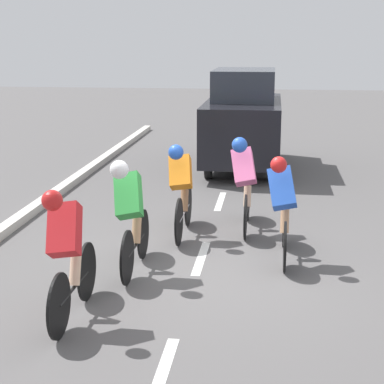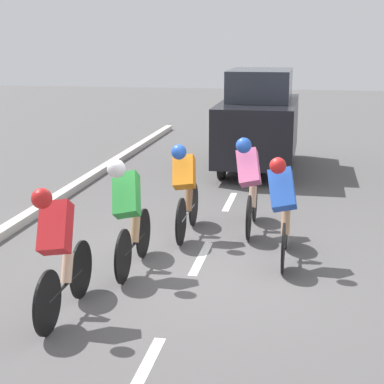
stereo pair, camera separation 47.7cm
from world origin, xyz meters
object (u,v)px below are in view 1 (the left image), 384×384
Objects in this scene: cyclist_blue at (283,205)px; cyclist_green at (130,212)px; cyclist_orange at (181,188)px; support_car at (243,120)px; cyclist_pink at (245,180)px; cyclist_red at (67,251)px.

cyclist_green is at bearing 20.83° from cyclist_blue.
cyclist_orange is at bearing -30.25° from cyclist_blue.
support_car reaches higher than cyclist_orange.
cyclist_blue is at bearing -159.17° from cyclist_green.
cyclist_blue is 0.43× the size of support_car.
cyclist_green is at bearing 56.36° from cyclist_pink.
cyclist_red is 8.75m from support_car.
support_car is at bearing -86.92° from cyclist_pink.
support_car is (-1.10, -7.10, 0.31)m from cyclist_green.
cyclist_orange is 3.25m from cyclist_red.
cyclist_pink is 0.44× the size of support_car.
cyclist_blue is (-1.96, -0.74, -0.03)m from cyclist_green.
cyclist_green is 0.42× the size of support_car.
cyclist_blue is at bearing 149.75° from cyclist_orange.
cyclist_pink is 5.06m from support_car.
cyclist_pink reaches higher than cyclist_blue.
cyclist_red is (0.78, 3.15, 0.02)m from cyclist_orange.
cyclist_pink is 1.44m from cyclist_blue.
cyclist_blue is 1.01× the size of cyclist_red.
support_car reaches higher than cyclist_green.
cyclist_blue reaches higher than cyclist_orange.
cyclist_green is 1.69m from cyclist_orange.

